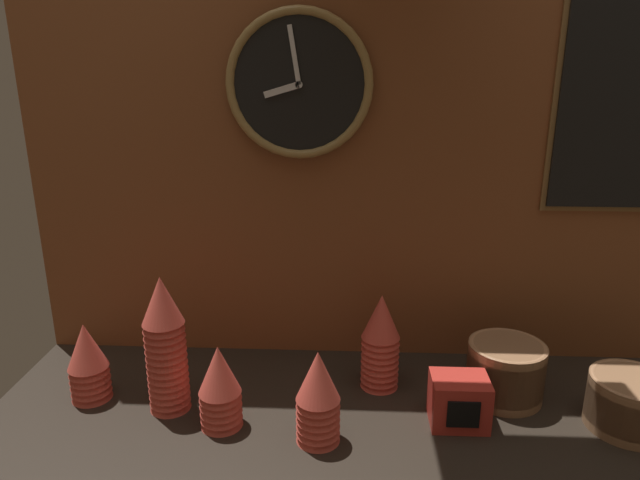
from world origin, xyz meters
name	(u,v)px	position (x,y,z in m)	size (l,w,h in m)	color
ground_plane	(362,416)	(0.00, 0.00, -0.02)	(1.60, 0.56, 0.04)	black
wall_tiled_back	(365,146)	(0.00, 0.27, 0.53)	(1.60, 0.03, 1.05)	brown
cup_stack_center_right	(381,341)	(0.04, 0.09, 0.11)	(0.09, 0.09, 0.22)	#DB4C3D
cup_stack_center	(318,397)	(-0.09, -0.11, 0.10)	(0.09, 0.09, 0.19)	#DB4C3D
cup_stack_center_left	(220,387)	(-0.29, -0.07, 0.09)	(0.09, 0.09, 0.18)	#DB4C3D
cup_stack_far_left	(88,362)	(-0.60, 0.01, 0.09)	(0.09, 0.09, 0.18)	#DB4C3D
cup_stack_left	(165,345)	(-0.41, -0.02, 0.15)	(0.09, 0.09, 0.30)	#DB4C3D
bowl_stack_far_right	(630,402)	(0.54, -0.04, 0.06)	(0.17, 0.17, 0.11)	#996B47
bowl_stack_right	(505,370)	(0.31, 0.06, 0.07)	(0.17, 0.17, 0.13)	#996B47
wall_clock	(299,84)	(-0.15, 0.23, 0.66)	(0.33, 0.03, 0.33)	black
napkin_dispenser	(459,401)	(0.20, -0.04, 0.05)	(0.12, 0.10, 0.10)	red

